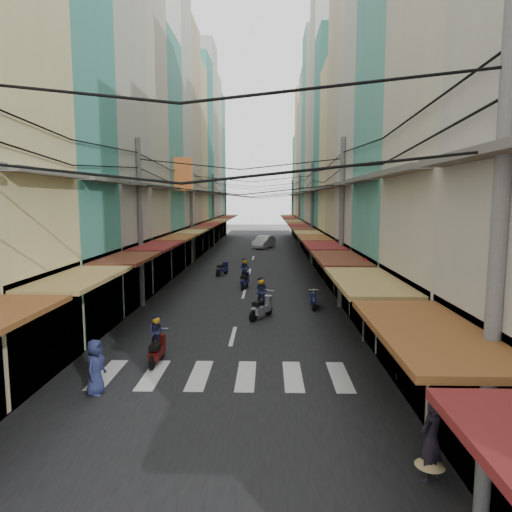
% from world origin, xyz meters
% --- Properties ---
extents(ground, '(160.00, 160.00, 0.00)m').
position_xyz_m(ground, '(0.00, 0.00, 0.00)').
color(ground, '#60605B').
rests_on(ground, ground).
extents(road, '(10.00, 80.00, 0.02)m').
position_xyz_m(road, '(0.00, 20.00, 0.01)').
color(road, black).
rests_on(road, ground).
extents(sidewalk_left, '(3.00, 80.00, 0.06)m').
position_xyz_m(sidewalk_left, '(-6.50, 20.00, 0.03)').
color(sidewalk_left, slate).
rests_on(sidewalk_left, ground).
extents(sidewalk_right, '(3.00, 80.00, 0.06)m').
position_xyz_m(sidewalk_right, '(6.50, 20.00, 0.03)').
color(sidewalk_right, slate).
rests_on(sidewalk_right, ground).
extents(crosswalk, '(7.55, 2.40, 0.01)m').
position_xyz_m(crosswalk, '(-0.00, -6.00, 0.03)').
color(crosswalk, silver).
rests_on(crosswalk, ground).
extents(building_row_left, '(7.80, 67.67, 23.70)m').
position_xyz_m(building_row_left, '(-7.92, 16.56, 9.78)').
color(building_row_left, beige).
rests_on(building_row_left, ground).
extents(building_row_right, '(7.80, 68.98, 22.59)m').
position_xyz_m(building_row_right, '(7.92, 16.45, 9.41)').
color(building_row_right, teal).
rests_on(building_row_right, ground).
extents(utility_poles, '(10.20, 66.13, 8.20)m').
position_xyz_m(utility_poles, '(0.00, 15.01, 6.59)').
color(utility_poles, slate).
rests_on(utility_poles, ground).
extents(white_car, '(5.19, 3.36, 1.71)m').
position_xyz_m(white_car, '(0.87, 30.66, 0.00)').
color(white_car, silver).
rests_on(white_car, ground).
extents(bicycle, '(1.57, 0.67, 1.05)m').
position_xyz_m(bicycle, '(7.08, 0.72, 0.00)').
color(bicycle, black).
rests_on(bicycle, ground).
extents(moving_scooters, '(6.17, 18.96, 1.86)m').
position_xyz_m(moving_scooters, '(0.01, 3.21, 0.52)').
color(moving_scooters, black).
rests_on(moving_scooters, ground).
extents(parked_scooters, '(13.09, 13.48, 0.97)m').
position_xyz_m(parked_scooters, '(4.33, -4.95, 0.46)').
color(parked_scooters, black).
rests_on(parked_scooters, ground).
extents(pedestrians, '(12.27, 25.95, 2.16)m').
position_xyz_m(pedestrians, '(-4.20, 2.91, 1.01)').
color(pedestrians, black).
rests_on(pedestrians, ground).
extents(market_umbrella, '(2.21, 2.21, 2.33)m').
position_xyz_m(market_umbrella, '(6.19, -7.98, 2.06)').
color(market_umbrella, '#B2B2B7').
rests_on(market_umbrella, ground).
extents(traffic_sign, '(0.10, 0.69, 3.15)m').
position_xyz_m(traffic_sign, '(4.88, -2.54, 2.32)').
color(traffic_sign, slate).
rests_on(traffic_sign, ground).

